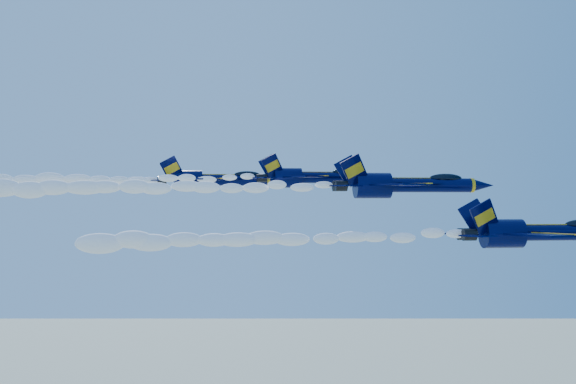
{
  "coord_description": "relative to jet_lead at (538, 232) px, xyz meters",
  "views": [
    {
      "loc": [
        -20.53,
        -85.37,
        152.05
      ],
      "look_at": [
        -6.85,
        1.62,
        152.59
      ],
      "focal_mm": 50.0,
      "sensor_mm": 36.0,
      "label": 1
    }
  ],
  "objects": [
    {
      "name": "smoke_trail_jet_lead",
      "position": [
        -25.41,
        0.0,
        -0.38
      ],
      "size": [
        35.42,
        1.86,
        1.68
      ],
      "primitive_type": "ellipsoid",
      "color": "white"
    },
    {
      "name": "jet_fourth",
      "position": [
        -29.44,
        26.7,
        5.53
      ],
      "size": [
        15.92,
        13.06,
        5.91
      ],
      "color": "#00042F"
    },
    {
      "name": "smoke_trail_jet_third",
      "position": [
        -42.39,
        20.5,
        5.38
      ],
      "size": [
        35.42,
        1.57,
        1.41
      ],
      "primitive_type": "ellipsoid",
      "color": "white"
    },
    {
      "name": "jet_lead",
      "position": [
        0.0,
        0.0,
        0.0
      ],
      "size": [
        18.02,
        14.78,
        6.7
      ],
      "color": "#00042F"
    },
    {
      "name": "smoke_trail_jet_second",
      "position": [
        -35.29,
        10.93,
        4.34
      ],
      "size": [
        35.42,
        1.85,
        1.67
      ],
      "primitive_type": "ellipsoid",
      "color": "white"
    },
    {
      "name": "jet_second",
      "position": [
        -9.92,
        10.93,
        4.73
      ],
      "size": [
        17.93,
        14.71,
        6.66
      ],
      "color": "#00042F"
    },
    {
      "name": "smoke_trail_jet_fourth",
      "position": [
        -53.95,
        26.7,
        5.17
      ],
      "size": [
        35.42,
        1.65,
        1.48
      ],
      "primitive_type": "ellipsoid",
      "color": "white"
    },
    {
      "name": "jet_third",
      "position": [
        -18.2,
        20.5,
        5.73
      ],
      "size": [
        15.17,
        12.44,
        5.64
      ],
      "color": "#00042F"
    }
  ]
}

